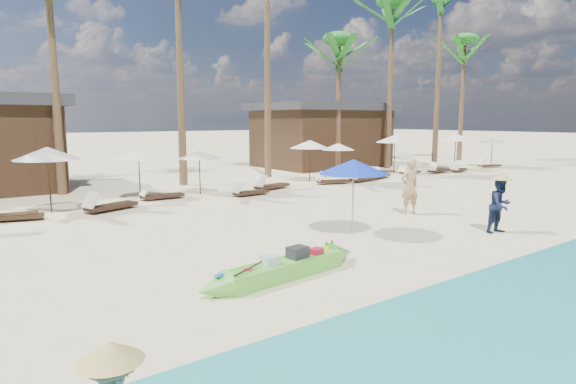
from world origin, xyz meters
TOP-DOWN VIEW (x-y plane):
  - ground at (0.00, 0.00)m, footprint 240.00×240.00m
  - wet_sand_strip at (0.00, -5.00)m, footprint 240.00×4.50m
  - green_canoe at (-2.13, -0.38)m, footprint 4.58×0.87m
  - tourist at (5.20, 2.49)m, footprint 0.77×0.58m
  - vendor_green at (5.09, -0.85)m, footprint 0.83×0.68m
  - blue_umbrella at (1.58, 1.49)m, footprint 1.97×1.97m
  - resort_parasol_4 at (-4.59, 9.97)m, footprint 2.22×2.22m
  - lounger_4_left at (-6.19, 9.34)m, footprint 2.04×0.91m
  - lounger_4_right at (-5.89, 9.19)m, footprint 1.73×0.95m
  - resort_parasol_5 at (-1.07, 11.06)m, footprint 1.97×1.97m
  - lounger_5_left at (-2.91, 9.13)m, footprint 2.03×1.22m
  - resort_parasol_6 at (1.47, 10.80)m, footprint 1.86×1.86m
  - lounger_6_left at (-0.49, 10.45)m, footprint 1.75×0.62m
  - lounger_6_right at (2.92, 9.15)m, footprint 1.67×0.58m
  - resort_parasol_7 at (7.90, 11.20)m, footprint 2.10×2.10m
  - lounger_7_left at (4.65, 10.09)m, footprint 2.02×1.02m
  - lounger_7_right at (8.23, 9.90)m, footprint 1.79×1.00m
  - resort_parasol_8 at (10.39, 11.77)m, footprint 1.86×1.86m
  - lounger_8_left at (10.06, 9.62)m, footprint 1.87×0.85m
  - resort_parasol_9 at (14.28, 11.12)m, footprint 2.25×2.25m
  - lounger_9_left at (11.81, 10.06)m, footprint 1.88×1.05m
  - lounger_9_right at (14.81, 10.45)m, footprint 1.64×0.58m
  - resort_parasol_10 at (19.17, 10.36)m, footprint 2.26×2.26m
  - lounger_10_left at (16.80, 9.87)m, footprint 1.84×0.72m
  - lounger_10_right at (18.26, 9.45)m, footprint 1.70×0.87m
  - resort_parasol_11 at (23.01, 10.11)m, footprint 1.97×1.97m
  - lounger_11_left at (22.35, 9.92)m, footprint 1.73×0.95m
  - palm_6 at (12.84, 14.52)m, footprint 2.08×2.08m
  - palm_7 at (16.57, 13.68)m, footprint 2.08×2.08m
  - palm_8 at (21.07, 13.33)m, footprint 2.08×2.08m
  - palm_9 at (26.21, 14.81)m, footprint 2.08×2.08m
  - pavilion_east at (14.00, 17.50)m, footprint 8.80×6.60m

SIDE VIEW (x-z plane):
  - ground at x=0.00m, z-range 0.00..0.00m
  - wet_sand_strip at x=0.00m, z-range 0.00..0.01m
  - lounger_9_right at x=14.81m, z-range -0.09..0.46m
  - lounger_10_right at x=18.26m, z-range -0.09..0.46m
  - lounger_6_right at x=2.92m, z-range -0.09..0.47m
  - lounger_11_left at x=22.35m, z-range -0.09..0.47m
  - lounger_4_right at x=-5.89m, z-range -0.09..0.47m
  - lounger_7_right at x=8.23m, z-range -0.10..0.48m
  - lounger_6_left at x=-0.49m, z-range -0.10..0.49m
  - green_canoe at x=-2.13m, z-range -0.10..0.49m
  - lounger_10_left at x=16.80m, z-range -0.10..0.51m
  - lounger_9_left at x=11.81m, z-range -0.10..0.51m
  - lounger_8_left at x=10.06m, z-range -0.10..0.51m
  - lounger_7_left at x=4.65m, z-range -0.11..0.55m
  - lounger_5_left at x=-2.91m, z-range -0.11..0.55m
  - lounger_4_left at x=-6.19m, z-range -0.11..0.56m
  - vendor_green at x=5.09m, z-range 0.00..1.59m
  - tourist at x=5.20m, z-range 0.00..1.92m
  - resort_parasol_8 at x=10.39m, z-range 0.77..2.68m
  - resort_parasol_6 at x=1.47m, z-range 0.77..2.69m
  - resort_parasol_5 at x=-1.07m, z-range 0.81..2.84m
  - resort_parasol_11 at x=23.01m, z-range 0.82..2.84m
  - blue_umbrella at x=1.58m, z-range 0.86..2.98m
  - resort_parasol_7 at x=7.90m, z-range 0.87..3.03m
  - resort_parasol_4 at x=-4.59m, z-range 0.92..3.21m
  - resort_parasol_9 at x=14.28m, z-range 0.93..3.25m
  - resort_parasol_10 at x=19.17m, z-range 0.94..3.27m
  - pavilion_east at x=14.00m, z-range 0.05..4.35m
  - palm_6 at x=12.84m, z-range 2.79..11.31m
  - palm_9 at x=26.21m, z-range 3.14..12.97m
  - palm_7 at x=16.57m, z-range 3.46..14.53m
  - palm_8 at x=21.07m, z-range 3.83..16.53m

